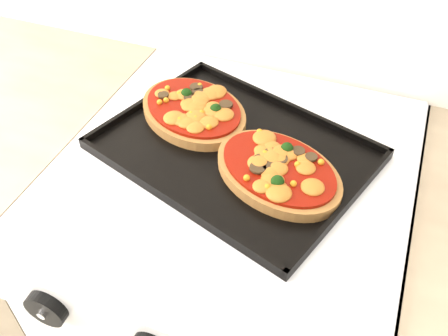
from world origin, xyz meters
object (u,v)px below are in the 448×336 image
at_px(stove, 233,303).
at_px(pizza_left, 194,109).
at_px(pizza_right, 278,170).
at_px(baking_tray, 234,148).

relative_size(stove, pizza_left, 4.11).
distance_m(stove, pizza_right, 0.49).
height_order(stove, baking_tray, baking_tray).
bearing_deg(pizza_left, pizza_right, -27.10).
xyz_separation_m(stove, pizza_right, (0.08, -0.02, 0.48)).
bearing_deg(pizza_right, pizza_left, 152.90).
relative_size(stove, pizza_right, 4.03).
bearing_deg(stove, baking_tray, 118.61).
distance_m(stove, pizza_left, 0.50).
bearing_deg(baking_tray, stove, -43.13).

